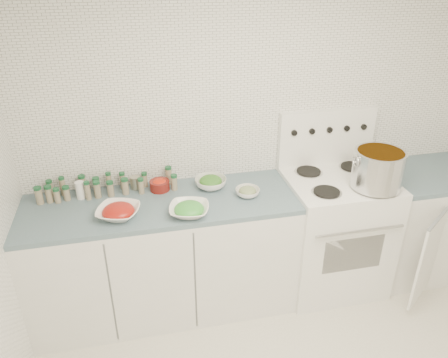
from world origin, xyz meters
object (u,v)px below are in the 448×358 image
at_px(stove, 333,229).
at_px(bowl_tomato, 118,212).
at_px(stock_pot, 378,168).
at_px(bowl_snowpea, 189,209).

distance_m(stove, bowl_tomato, 1.64).
distance_m(stove, stock_pot, 0.64).
xyz_separation_m(stove, bowl_tomato, (-1.58, -0.12, 0.44)).
distance_m(stock_pot, bowl_tomato, 1.76).
xyz_separation_m(stock_pot, bowl_tomato, (-1.76, 0.06, -0.15)).
bearing_deg(stock_pot, bowl_tomato, 178.06).
height_order(stock_pot, bowl_tomato, stock_pot).
relative_size(stove, bowl_snowpea, 4.41).
bearing_deg(stock_pot, bowl_snowpea, -179.54).
relative_size(stove, stock_pot, 3.72).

